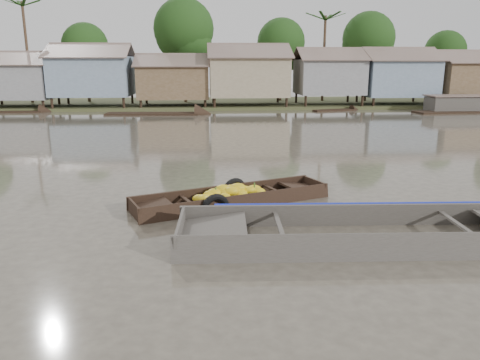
{
  "coord_description": "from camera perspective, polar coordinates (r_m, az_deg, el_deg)",
  "views": [
    {
      "loc": [
        -1.21,
        -11.11,
        3.79
      ],
      "look_at": [
        -0.33,
        0.75,
        0.8
      ],
      "focal_mm": 35.0,
      "sensor_mm": 36.0,
      "label": 1
    }
  ],
  "objects": [
    {
      "name": "distant_boats",
      "position": [
        38.48,
        15.36,
        8.34
      ],
      "size": [
        42.49,
        4.62,
        1.38
      ],
      "color": "black",
      "rests_on": "ground"
    },
    {
      "name": "ground",
      "position": [
        11.81,
        1.86,
        -4.63
      ],
      "size": [
        120.0,
        120.0,
        0.0
      ],
      "primitive_type": "plane",
      "color": "#4A4338",
      "rests_on": "ground"
    },
    {
      "name": "banana_boat",
      "position": [
        12.9,
        -1.27,
        -2.26
      ],
      "size": [
        5.67,
        3.31,
        0.8
      ],
      "rotation": [
        0.0,
        0.0,
        0.38
      ],
      "color": "black",
      "rests_on": "ground"
    },
    {
      "name": "viewer_boat",
      "position": [
        10.69,
        15.62,
        -6.75
      ],
      "size": [
        8.49,
        2.55,
        0.68
      ],
      "rotation": [
        0.0,
        0.0,
        -0.04
      ],
      "color": "#413D37",
      "rests_on": "ground"
    },
    {
      "name": "riverbank",
      "position": [
        43.19,
        1.43,
        13.16
      ],
      "size": [
        120.0,
        12.47,
        10.22
      ],
      "color": "#384723",
      "rests_on": "ground"
    }
  ]
}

